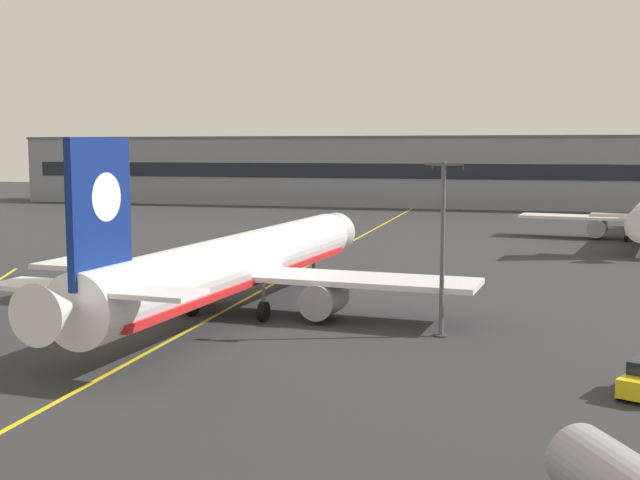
# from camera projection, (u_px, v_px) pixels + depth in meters

# --- Properties ---
(ground_plane) EXTENTS (400.00, 400.00, 0.00)m
(ground_plane) POSITION_uv_depth(u_px,v_px,m) (101.00, 373.00, 40.22)
(ground_plane) COLOR #2D2D30
(taxiway_centreline) EXTENTS (2.87, 179.99, 0.01)m
(taxiway_centreline) POSITION_uv_depth(u_px,v_px,m) (282.00, 279.00, 69.04)
(taxiway_centreline) COLOR yellow
(taxiway_centreline) RESTS_ON ground
(airliner_foreground) EXTENTS (32.29, 41.53, 11.65)m
(airliner_foreground) POSITION_uv_depth(u_px,v_px,m) (239.00, 264.00, 54.47)
(airliner_foreground) COLOR white
(airliner_foreground) RESTS_ON ground
(apron_lamp_post) EXTENTS (2.24, 0.90, 10.35)m
(apron_lamp_post) POSITION_uv_depth(u_px,v_px,m) (442.00, 245.00, 47.52)
(apron_lamp_post) COLOR #515156
(apron_lamp_post) RESTS_ON ground
(safety_cone_by_nose_gear) EXTENTS (0.44, 0.44, 0.55)m
(safety_cone_by_nose_gear) POSITION_uv_depth(u_px,v_px,m) (319.00, 273.00, 70.59)
(safety_cone_by_nose_gear) COLOR orange
(safety_cone_by_nose_gear) RESTS_ON ground
(terminal_building) EXTENTS (164.70, 12.40, 13.48)m
(terminal_building) POSITION_uv_depth(u_px,v_px,m) (423.00, 171.00, 154.65)
(terminal_building) COLOR gray
(terminal_building) RESTS_ON ground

